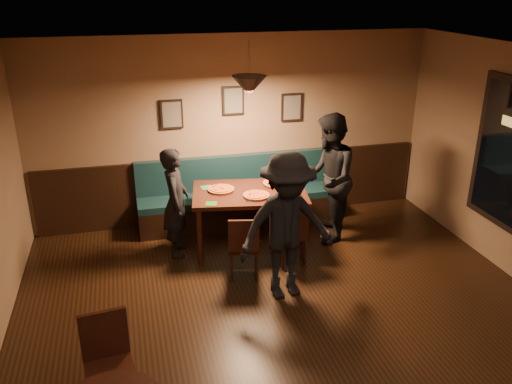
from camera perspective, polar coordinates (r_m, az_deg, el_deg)
floor at (r=5.55m, az=5.66°, el=-17.18°), size 7.00×7.00×0.00m
ceiling at (r=4.37m, az=7.05°, el=12.65°), size 7.00×7.00×0.00m
wall_back at (r=7.96m, az=-2.48°, el=6.70°), size 6.00×0.00×6.00m
wainscot at (r=8.21m, az=-2.33°, el=0.58°), size 5.88×0.06×1.00m
booth_bench at (r=7.97m, az=-1.92°, el=-0.10°), size 3.00×0.60×1.00m
picture_left at (r=7.73m, az=-9.08°, el=8.28°), size 0.32×0.04×0.42m
picture_center at (r=7.82m, az=-2.49°, el=9.83°), size 0.32×0.04×0.42m
picture_right at (r=8.08m, az=3.86°, el=9.11°), size 0.32×0.04×0.42m
pendant_lamp at (r=6.76m, az=-0.75°, el=11.37°), size 0.44×0.44×0.25m
dining_table at (r=7.33m, az=-0.68°, el=-2.92°), size 1.67×1.22×0.82m
chair_near_left at (r=6.60m, az=-1.33°, el=-5.76°), size 0.44×0.44×0.84m
chair_near_right at (r=6.91m, az=3.63°, el=-4.50°), size 0.42×0.42×0.84m
diner_left at (r=7.07m, az=-8.63°, el=-1.13°), size 0.45×0.60×1.50m
diner_right at (r=7.42m, az=7.83°, el=1.43°), size 0.96×1.07×1.83m
diner_front at (r=6.02m, az=3.35°, el=-3.77°), size 1.20×0.77×1.76m
pizza_a at (r=7.20m, az=-3.81°, el=0.30°), size 0.41×0.41×0.04m
pizza_b at (r=6.99m, az=0.04°, el=-0.35°), size 0.45×0.45×0.04m
pizza_c at (r=7.41m, az=2.24°, el=0.98°), size 0.42×0.42×0.04m
soda_glass at (r=7.03m, az=4.16°, el=0.17°), size 0.08×0.08×0.14m
tabasco_bottle at (r=7.21m, az=3.41°, el=0.74°), size 0.04×0.04×0.13m
napkin_a at (r=7.32m, az=-5.33°, el=0.48°), size 0.18×0.18×0.01m
napkin_b at (r=6.79m, az=-4.85°, el=-1.27°), size 0.18×0.18×0.01m
cutlery_set at (r=6.86m, az=-0.05°, el=-0.94°), size 0.17×0.07×0.00m
cafe_chair_far at (r=4.84m, az=-15.50°, el=-17.92°), size 0.45×0.45×0.91m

